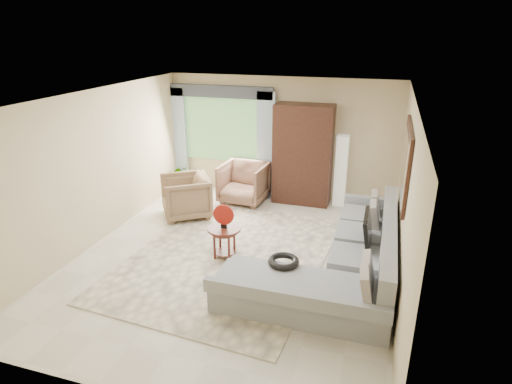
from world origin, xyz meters
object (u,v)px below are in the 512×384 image
(tv_screen, at_px, (368,230))
(coffee_table, at_px, (224,242))
(armchair_left, at_px, (186,196))
(armoire, at_px, (303,155))
(floor_lamp, at_px, (341,171))
(armchair_right, at_px, (244,183))
(potted_plant, at_px, (179,177))
(sectional_sofa, at_px, (345,264))

(tv_screen, relative_size, coffee_table, 1.38)
(armchair_left, xyz_separation_m, armoire, (2.04, 1.43, 0.63))
(armchair_left, height_order, floor_lamp, floor_lamp)
(armchair_right, distance_m, floor_lamp, 2.06)
(coffee_table, distance_m, armoire, 2.96)
(tv_screen, height_order, armchair_right, tv_screen)
(coffee_table, xyz_separation_m, potted_plant, (-2.17, 2.70, 0.01))
(tv_screen, bearing_deg, armoire, 120.38)
(armoire, xyz_separation_m, floor_lamp, (0.80, 0.06, -0.30))
(armchair_right, xyz_separation_m, floor_lamp, (1.99, 0.44, 0.32))
(armchair_right, distance_m, potted_plant, 1.73)
(sectional_sofa, bearing_deg, armchair_right, 133.87)
(sectional_sofa, relative_size, armchair_left, 3.79)
(coffee_table, bearing_deg, armchair_right, 101.20)
(sectional_sofa, xyz_separation_m, armoire, (-1.23, 2.90, 0.77))
(sectional_sofa, xyz_separation_m, armchair_left, (-3.27, 1.46, 0.13))
(floor_lamp, bearing_deg, potted_plant, -177.96)
(armchair_left, height_order, potted_plant, armchair_left)
(armchair_right, height_order, potted_plant, armchair_right)
(armchair_right, height_order, armoire, armoire)
(armchair_left, distance_m, armchair_right, 1.35)
(sectional_sofa, xyz_separation_m, tv_screen, (0.27, 0.34, 0.44))
(sectional_sofa, distance_m, armchair_right, 3.50)
(potted_plant, relative_size, floor_lamp, 0.39)
(sectional_sofa, relative_size, floor_lamp, 2.31)
(coffee_table, height_order, armoire, armoire)
(tv_screen, height_order, potted_plant, tv_screen)
(sectional_sofa, xyz_separation_m, coffee_table, (-1.95, 0.13, -0.00))
(sectional_sofa, height_order, armchair_right, sectional_sofa)
(coffee_table, bearing_deg, sectional_sofa, -3.76)
(armchair_left, height_order, armoire, armoire)
(potted_plant, distance_m, floor_lamp, 3.71)
(coffee_table, bearing_deg, armoire, 75.55)
(armchair_left, xyz_separation_m, potted_plant, (-0.85, 1.36, -0.13))
(armchair_left, bearing_deg, armchair_right, 107.00)
(armchair_right, bearing_deg, armoire, 21.58)
(potted_plant, distance_m, armoire, 2.98)
(armchair_left, bearing_deg, floor_lamp, 83.68)
(sectional_sofa, distance_m, armoire, 3.24)
(coffee_table, relative_size, potted_plant, 0.92)
(armchair_left, bearing_deg, potted_plant, 177.75)
(tv_screen, xyz_separation_m, armchair_right, (-2.69, 2.18, -0.29))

